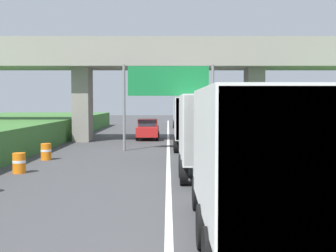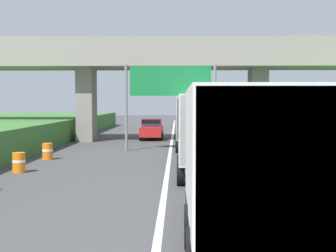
% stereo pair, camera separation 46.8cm
% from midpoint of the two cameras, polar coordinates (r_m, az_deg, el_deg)
% --- Properties ---
extents(lane_centre_stripe, '(0.20, 90.25, 0.01)m').
position_cam_midpoint_polar(lane_centre_stripe, '(28.85, 0.80, -3.10)').
color(lane_centre_stripe, white).
rests_on(lane_centre_stripe, ground).
extents(overpass_bridge, '(40.00, 4.80, 8.05)m').
position_cam_midpoint_polar(overpass_bridge, '(35.08, 0.89, 7.99)').
color(overpass_bridge, gray).
rests_on(overpass_bridge, ground).
extents(overhead_highway_sign, '(5.88, 0.18, 5.55)m').
position_cam_midpoint_polar(overhead_highway_sign, '(28.02, 0.80, 5.14)').
color(overhead_highway_sign, slate).
rests_on(overhead_highway_sign, ground).
extents(truck_white, '(2.44, 7.30, 3.44)m').
position_cam_midpoint_polar(truck_white, '(29.15, 3.87, 0.76)').
color(truck_white, black).
rests_on(truck_white, ground).
extents(truck_green, '(2.44, 7.30, 3.44)m').
position_cam_midpoint_polar(truck_green, '(18.72, 5.62, -0.58)').
color(truck_green, black).
rests_on(truck_green, ground).
extents(truck_black, '(2.44, 7.30, 3.44)m').
position_cam_midpoint_polar(truck_black, '(54.45, 2.91, 1.88)').
color(truck_black, black).
rests_on(truck_black, ground).
extents(truck_silver, '(2.44, 7.30, 3.44)m').
position_cam_midpoint_polar(truck_silver, '(9.99, 10.50, -3.89)').
color(truck_silver, black).
rests_on(truck_silver, ground).
extents(car_red, '(1.86, 4.10, 1.72)m').
position_cam_midpoint_polar(car_red, '(36.61, -1.79, -0.43)').
color(car_red, red).
rests_on(car_red, ground).
extents(construction_barrel_2, '(0.57, 0.57, 0.90)m').
position_cam_midpoint_polar(construction_barrel_2, '(20.47, -18.32, -4.56)').
color(construction_barrel_2, orange).
rests_on(construction_barrel_2, ground).
extents(construction_barrel_3, '(0.57, 0.57, 0.90)m').
position_cam_midpoint_polar(construction_barrel_3, '(24.64, -14.98, -3.22)').
color(construction_barrel_3, orange).
rests_on(construction_barrel_3, ground).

